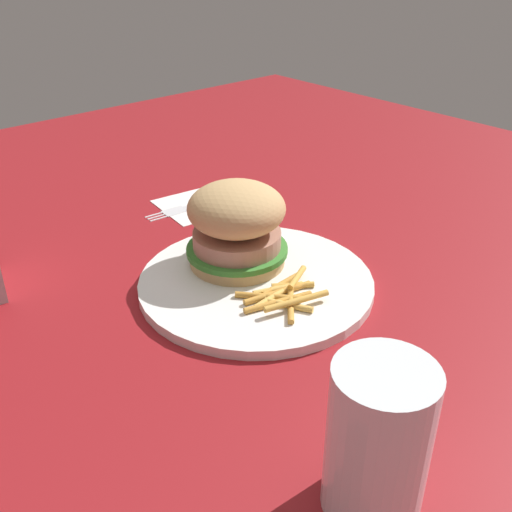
# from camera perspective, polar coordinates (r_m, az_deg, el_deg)

# --- Properties ---
(ground_plane) EXTENTS (1.60, 1.60, 0.00)m
(ground_plane) POSITION_cam_1_polar(r_m,az_deg,el_deg) (0.73, -0.86, -1.94)
(ground_plane) COLOR maroon
(plate) EXTENTS (0.28, 0.28, 0.01)m
(plate) POSITION_cam_1_polar(r_m,az_deg,el_deg) (0.70, -0.00, -2.56)
(plate) COLOR white
(plate) RESTS_ON ground_plane
(sandwich) EXTENTS (0.12, 0.12, 0.10)m
(sandwich) POSITION_cam_1_polar(r_m,az_deg,el_deg) (0.71, -2.03, 3.01)
(sandwich) COLOR tan
(sandwich) RESTS_ON plate
(fries_pile) EXTENTS (0.11, 0.08, 0.01)m
(fries_pile) POSITION_cam_1_polar(r_m,az_deg,el_deg) (0.66, 2.59, -3.77)
(fries_pile) COLOR #E5B251
(fries_pile) RESTS_ON plate
(napkin) EXTENTS (0.12, 0.12, 0.00)m
(napkin) POSITION_cam_1_polar(r_m,az_deg,el_deg) (0.92, -5.60, 4.95)
(napkin) COLOR white
(napkin) RESTS_ON ground_plane
(fork) EXTENTS (0.17, 0.03, 0.00)m
(fork) POSITION_cam_1_polar(r_m,az_deg,el_deg) (0.92, -5.69, 5.07)
(fork) COLOR silver
(fork) RESTS_ON napkin
(drink_glass) EXTENTS (0.07, 0.07, 0.12)m
(drink_glass) POSITION_cam_1_polar(r_m,az_deg,el_deg) (0.44, 11.56, -17.51)
(drink_glass) COLOR silver
(drink_glass) RESTS_ON ground_plane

